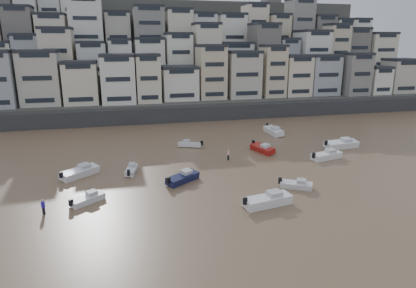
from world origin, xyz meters
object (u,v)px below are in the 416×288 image
object	(u,v)px
boat_a	(268,198)
boat_f	(131,169)
boat_k	(80,171)
boat_j	(87,198)
boat_d	(327,154)
boat_h	(190,143)
boat_b	(296,184)
boat_e	(262,148)
person_pink	(228,155)
boat_i	(273,130)
boat_g	(341,143)
boat_c	(183,177)
person_blue	(43,207)

from	to	relation	value
boat_a	boat_f	world-z (taller)	boat_a
boat_a	boat_k	xyz separation A→B (m)	(-22.04, 15.19, -0.04)
boat_a	boat_j	distance (m)	21.17
boat_d	boat_h	bearing A→B (deg)	133.57
boat_a	boat_f	size ratio (longest dim) A/B	1.44
boat_d	boat_b	bearing A→B (deg)	-150.81
boat_f	boat_e	bearing A→B (deg)	-64.21
person_pink	boat_j	bearing A→B (deg)	-150.48
boat_e	boat_i	xyz separation A→B (m)	(6.91, 11.34, 0.14)
boat_g	boat_k	xyz separation A→B (m)	(-44.07, -4.04, -0.10)
boat_c	boat_f	bearing A→B (deg)	105.25
boat_g	boat_h	bearing A→B (deg)	160.21
boat_i	person_blue	size ratio (longest dim) A/B	3.81
boat_g	person_blue	bearing A→B (deg)	-166.11
boat_e	boat_k	xyz separation A→B (m)	(-29.51, -5.13, 0.07)
boat_h	boat_k	size ratio (longest dim) A/B	0.76
boat_f	boat_j	bearing A→B (deg)	161.95
boat_e	boat_c	bearing A→B (deg)	-72.14
boat_d	boat_g	bearing A→B (deg)	25.01
person_blue	boat_i	bearing A→B (deg)	35.37
boat_j	boat_k	distance (m)	9.64
boat_c	boat_a	bearing A→B (deg)	-85.19
boat_e	boat_h	size ratio (longest dim) A/B	1.21
boat_j	boat_i	bearing A→B (deg)	-0.77
boat_d	boat_k	xyz separation A→B (m)	(-38.14, 0.97, 0.02)
boat_k	boat_j	bearing A→B (deg)	-120.80
boat_a	boat_i	size ratio (longest dim) A/B	0.97
boat_f	boat_i	size ratio (longest dim) A/B	0.67
boat_e	boat_k	world-z (taller)	boat_k
person_blue	boat_e	bearing A→B (deg)	27.08
person_blue	boat_a	bearing A→B (deg)	-8.61
person_blue	person_pink	size ratio (longest dim) A/B	1.00
boat_g	boat_k	distance (m)	44.25
boat_e	boat_g	world-z (taller)	boat_g
boat_d	person_blue	size ratio (longest dim) A/B	3.42
boat_e	boat_g	size ratio (longest dim) A/B	0.82
boat_h	boat_b	bearing A→B (deg)	137.44
boat_e	boat_i	world-z (taller)	boat_i
boat_c	boat_e	world-z (taller)	boat_e
boat_d	boat_j	xyz separation A→B (m)	(-36.48, -8.52, -0.19)
boat_d	boat_e	distance (m)	10.57
boat_b	boat_f	xyz separation A→B (m)	(-20.52, 11.04, 0.00)
person_blue	boat_c	bearing A→B (deg)	19.61
boat_f	person_pink	xyz separation A→B (m)	(15.40, 2.52, 0.26)
boat_h	boat_i	bearing A→B (deg)	-140.00
boat_c	boat_i	bearing A→B (deg)	8.23
boat_e	boat_j	size ratio (longest dim) A/B	1.24
boat_i	boat_j	distance (m)	43.39
boat_c	person_pink	xyz separation A→B (m)	(8.81, 7.84, 0.11)
boat_f	person_blue	bearing A→B (deg)	150.76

